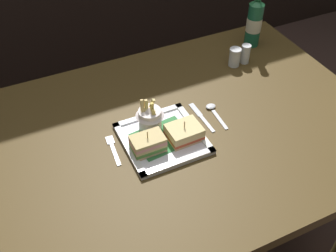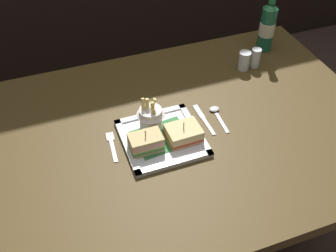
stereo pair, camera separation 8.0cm
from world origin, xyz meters
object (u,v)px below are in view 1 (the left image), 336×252
(sandwich_half_left, at_px, (148,144))
(knife, at_px, (201,116))
(square_plate, at_px, (163,139))
(salt_shaker, at_px, (235,58))
(spoon, at_px, (213,110))
(sandwich_half_right, at_px, (184,133))
(dining_table, at_px, (173,157))
(beer_bottle, at_px, (254,21))
(pepper_shaker, at_px, (245,55))
(fries_cup, at_px, (150,116))
(fork, at_px, (113,148))

(sandwich_half_left, distance_m, knife, 0.24)
(square_plate, height_order, salt_shaker, salt_shaker)
(spoon, relative_size, salt_shaker, 1.79)
(spoon, bearing_deg, sandwich_half_right, -151.89)
(dining_table, height_order, salt_shaker, salt_shaker)
(beer_bottle, bearing_deg, knife, -142.87)
(sandwich_half_right, xyz_separation_m, salt_shaker, (0.36, 0.28, -0.00))
(salt_shaker, relative_size, pepper_shaker, 0.96)
(sandwich_half_left, bearing_deg, dining_table, 25.67)
(fries_cup, xyz_separation_m, fork, (-0.14, -0.03, -0.06))
(beer_bottle, xyz_separation_m, fork, (-0.72, -0.32, -0.11))
(dining_table, height_order, fork, fork)
(square_plate, bearing_deg, fork, 168.52)
(dining_table, distance_m, salt_shaker, 0.47)
(spoon, bearing_deg, fries_cup, 178.59)
(dining_table, distance_m, knife, 0.17)
(pepper_shaker, bearing_deg, fries_cup, -158.10)
(square_plate, xyz_separation_m, beer_bottle, (0.57, 0.35, 0.10))
(salt_shaker, bearing_deg, fork, -158.81)
(sandwich_half_left, xyz_separation_m, sandwich_half_right, (0.12, 0.00, -0.00))
(square_plate, xyz_separation_m, fries_cup, (-0.02, 0.06, 0.05))
(square_plate, relative_size, spoon, 1.87)
(sandwich_half_right, xyz_separation_m, knife, (0.10, 0.08, -0.03))
(square_plate, height_order, fork, square_plate)
(dining_table, height_order, pepper_shaker, pepper_shaker)
(fries_cup, height_order, pepper_shaker, fries_cup)
(dining_table, relative_size, knife, 8.79)
(fork, bearing_deg, dining_table, -1.82)
(spoon, height_order, pepper_shaker, pepper_shaker)
(beer_bottle, height_order, pepper_shaker, beer_bottle)
(square_plate, distance_m, fork, 0.16)
(pepper_shaker, bearing_deg, fork, -160.32)
(dining_table, xyz_separation_m, beer_bottle, (0.52, 0.33, 0.24))
(sandwich_half_left, xyz_separation_m, pepper_shaker, (0.53, 0.28, -0.00))
(sandwich_half_left, relative_size, fork, 0.76)
(fries_cup, distance_m, spoon, 0.24)
(beer_bottle, bearing_deg, fork, -155.93)
(square_plate, relative_size, fork, 1.88)
(fork, distance_m, knife, 0.32)
(fork, height_order, knife, same)
(salt_shaker, bearing_deg, square_plate, -148.91)
(pepper_shaker, bearing_deg, spoon, -141.92)
(sandwich_half_right, bearing_deg, square_plate, 154.92)
(square_plate, height_order, fries_cup, fries_cup)
(dining_table, bearing_deg, sandwich_half_right, -78.27)
(beer_bottle, height_order, spoon, beer_bottle)
(fork, relative_size, salt_shaker, 1.79)
(beer_bottle, bearing_deg, dining_table, -147.59)
(sandwich_half_right, relative_size, beer_bottle, 0.37)
(knife, bearing_deg, fork, -177.21)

